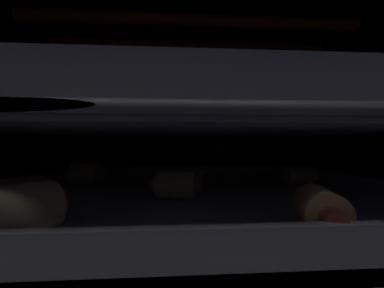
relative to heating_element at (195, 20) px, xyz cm
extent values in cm
cube|color=black|center=(0.00, 21.13, -16.68)|extent=(55.90, 1.20, 37.62)
cylinder|color=#F25919|center=(0.00, 0.00, 0.00)|extent=(42.80, 1.49, 1.49)
cylinder|color=#F25919|center=(0.00, 7.53, 0.00)|extent=(42.80, 1.49, 1.49)
cylinder|color=#B7B7BC|center=(25.16, 0.00, -22.71)|extent=(0.56, 40.24, 0.56)
cylinder|color=#B7B7BC|center=(0.00, -14.63, -22.71)|extent=(50.33, 0.56, 0.56)
cylinder|color=#B7B7BC|center=(0.00, -10.97, -22.71)|extent=(50.33, 0.56, 0.56)
cylinder|color=#B7B7BC|center=(0.00, -7.32, -22.71)|extent=(50.33, 0.56, 0.56)
cylinder|color=#B7B7BC|center=(0.00, -3.66, -22.71)|extent=(50.33, 0.56, 0.56)
cylinder|color=#B7B7BC|center=(0.00, 0.00, -22.71)|extent=(50.33, 0.56, 0.56)
cylinder|color=#B7B7BC|center=(0.00, 3.66, -22.71)|extent=(50.33, 0.56, 0.56)
cylinder|color=#B7B7BC|center=(0.00, 7.32, -22.71)|extent=(50.33, 0.56, 0.56)
cylinder|color=#B7B7BC|center=(0.00, 10.97, -22.71)|extent=(50.33, 0.56, 0.56)
cylinder|color=#B7B7BC|center=(0.00, 14.63, -22.71)|extent=(50.33, 0.56, 0.56)
cylinder|color=#B7B7BC|center=(0.00, 18.29, -22.71)|extent=(50.33, 0.56, 0.56)
cube|color=silver|center=(0.00, 0.00, -21.95)|extent=(46.42, 33.22, 0.95)
cube|color=silver|center=(0.00, -16.21, -20.75)|extent=(46.42, 0.80, 1.47)
cube|color=silver|center=(0.00, 16.21, -20.75)|extent=(46.42, 0.80, 1.47)
cube|color=silver|center=(-22.81, 0.00, -20.75)|extent=(0.80, 33.22, 1.47)
cube|color=silver|center=(22.81, 0.00, -20.75)|extent=(0.80, 33.22, 1.47)
cylinder|color=#EAC476|center=(-0.16, 3.50, -20.22)|extent=(4.56, 4.40, 2.52)
cylinder|color=#C64C42|center=(-1.87, 4.93, -20.22)|extent=(1.40, 1.50, 1.44)
cylinder|color=#C64C42|center=(1.55, 2.07, -20.22)|extent=(1.40, 1.50, 1.44)
cylinder|color=#ECC773|center=(-15.07, 4.58, -19.92)|extent=(4.16, 3.52, 3.13)
cylinder|color=#C64C42|center=(-12.60, 4.32, -19.92)|extent=(1.27, 1.57, 1.46)
cylinder|color=#C64C42|center=(-17.54, 4.85, -19.92)|extent=(1.27, 1.57, 1.46)
cylinder|color=#EBB271|center=(7.77, -13.28, -20.03)|extent=(3.84, 4.42, 2.90)
cylinder|color=#C64C42|center=(8.45, -10.96, -20.03)|extent=(1.61, 1.42, 1.36)
cylinder|color=#C64C42|center=(7.09, -15.60, -20.03)|extent=(1.61, 1.42, 1.36)
cylinder|color=#E6B871|center=(15.39, 3.42, -20.16)|extent=(4.34, 2.96, 2.65)
cylinder|color=#C64C42|center=(17.84, 3.61, -20.16)|extent=(0.89, 1.57, 1.52)
cylinder|color=#C64C42|center=(12.93, 3.23, -20.16)|extent=(0.89, 1.57, 1.52)
cylinder|color=#E2BB83|center=(-18.73, -3.30, -20.25)|extent=(4.05, 4.83, 2.45)
cylinder|color=#C64C42|center=(-17.56, -0.95, -20.25)|extent=(1.60, 1.51, 1.25)
cylinder|color=#E1B580|center=(-2.32, -3.87, -19.99)|extent=(4.68, 3.82, 2.98)
cylinder|color=#C64C42|center=(-4.67, -3.34, -19.99)|extent=(0.98, 1.48, 1.36)
cylinder|color=#C64C42|center=(0.03, -4.41, -19.99)|extent=(0.98, 1.48, 1.36)
cylinder|color=#DCB884|center=(-12.23, -13.26, -19.78)|extent=(4.98, 5.16, 3.40)
cylinder|color=#C64C42|center=(-11.00, -11.30, -19.78)|extent=(2.03, 1.63, 1.98)
cylinder|color=#B7B7BC|center=(25.16, 0.00, -13.75)|extent=(0.71, 40.24, 0.71)
cylinder|color=#B7B7BC|center=(0.00, -17.88, -13.75)|extent=(50.33, 0.71, 0.71)
cylinder|color=#B7B7BC|center=(0.00, -13.41, -13.75)|extent=(50.33, 0.71, 0.71)
cylinder|color=#B7B7BC|center=(0.00, -8.94, -13.75)|extent=(50.33, 0.71, 0.71)
cylinder|color=#B7B7BC|center=(0.00, -4.47, -13.75)|extent=(50.33, 0.71, 0.71)
cylinder|color=#B7B7BC|center=(0.00, 0.00, -13.75)|extent=(50.33, 0.71, 0.71)
cylinder|color=#B7B7BC|center=(0.00, 4.47, -13.75)|extent=(50.33, 0.71, 0.71)
cylinder|color=#B7B7BC|center=(0.00, 8.94, -13.75)|extent=(50.33, 0.71, 0.71)
cylinder|color=#B7B7BC|center=(0.00, 13.41, -13.75)|extent=(50.33, 0.71, 0.71)
cylinder|color=#B7B7BC|center=(0.00, 17.88, -13.75)|extent=(50.33, 0.71, 0.71)
cube|color=silver|center=(0.00, 0.00, -12.89)|extent=(46.42, 33.22, 1.00)
cube|color=silver|center=(0.00, -16.21, -11.42)|extent=(46.42, 0.80, 1.95)
cube|color=silver|center=(0.00, 16.21, -11.42)|extent=(46.42, 0.80, 1.95)
cube|color=silver|center=(-22.81, 0.00, -11.42)|extent=(0.80, 33.22, 1.95)
cube|color=silver|center=(22.81, 0.00, -11.42)|extent=(0.80, 33.22, 1.95)
cylinder|color=#DFC071|center=(-8.27, 12.13, -10.89)|extent=(3.54, 3.11, 3.01)
cylinder|color=#C64C42|center=(-6.06, 12.20, -10.89)|extent=(1.01, 1.64, 1.61)
cylinder|color=#C64C42|center=(-10.48, 12.07, -10.89)|extent=(1.01, 1.64, 1.61)
cylinder|color=#ECBC75|center=(-11.56, -9.64, -11.10)|extent=(2.64, 3.16, 2.59)
cylinder|color=#C64C42|center=(-11.52, -11.79, -11.10)|extent=(1.30, 1.22, 1.27)
cylinder|color=#C64C42|center=(-11.60, -7.48, -11.10)|extent=(1.30, 1.22, 1.27)
cylinder|color=#D9C271|center=(-11.65, 8.58, -11.18)|extent=(4.46, 4.61, 2.43)
cylinder|color=#C64C42|center=(-10.13, 10.32, -11.18)|extent=(1.24, 1.19, 1.10)
cylinder|color=#C64C42|center=(-13.16, 6.84, -11.18)|extent=(1.24, 1.19, 1.10)
cylinder|color=#EBBD80|center=(-1.85, -2.13, -10.84)|extent=(4.58, 4.48, 3.10)
cylinder|color=#C64C42|center=(-0.03, -3.33, -10.84)|extent=(1.75, 2.02, 1.82)
cylinder|color=#C64C42|center=(-3.66, -0.94, -10.84)|extent=(1.75, 2.02, 1.82)
cylinder|color=#E2B472|center=(-10.17, 4.15, -10.76)|extent=(4.12, 4.03, 3.27)
cylinder|color=#C64C42|center=(-8.11, 4.68, -10.76)|extent=(1.24, 1.78, 1.61)
cylinder|color=#C64C42|center=(-12.24, 3.61, -10.76)|extent=(1.24, 1.78, 1.61)
cylinder|color=#E7C575|center=(17.71, -4.89, -10.86)|extent=(4.09, 4.38, 3.07)
cylinder|color=#C64C42|center=(16.98, -6.93, -10.86)|extent=(1.86, 1.32, 1.69)
cylinder|color=#C64C42|center=(18.45, -2.84, -10.86)|extent=(1.86, 1.32, 1.69)
camera|label=1|loc=(-2.21, -28.50, -15.45)|focal=21.26mm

